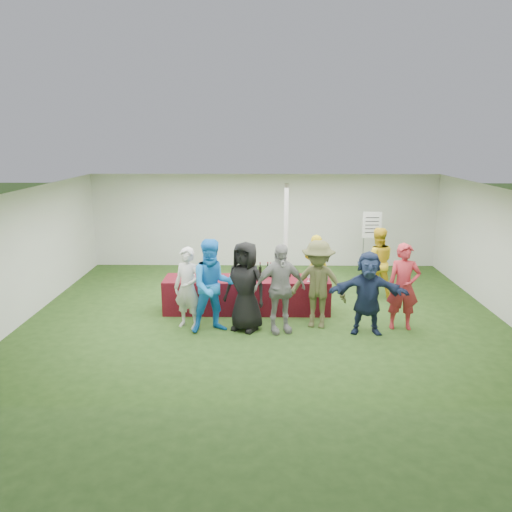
{
  "coord_description": "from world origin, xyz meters",
  "views": [
    {
      "loc": [
        -0.05,
        -10.37,
        3.79
      ],
      "look_at": [
        -0.19,
        0.05,
        1.25
      ],
      "focal_mm": 35.0,
      "sensor_mm": 36.0,
      "label": 1
    }
  ],
  "objects_px": {
    "customer_0": "(188,288)",
    "customer_5": "(368,293)",
    "customer_2": "(245,286)",
    "serving_table": "(247,295)",
    "staff_back": "(377,262)",
    "customer_3": "(280,288)",
    "dump_bucket": "(323,277)",
    "customer_1": "(213,286)",
    "customer_6": "(403,287)",
    "customer_4": "(318,284)",
    "wine_list_sign": "(372,230)",
    "staff_pourer": "(315,267)"
  },
  "relations": [
    {
      "from": "wine_list_sign",
      "to": "customer_3",
      "type": "distance_m",
      "value": 4.69
    },
    {
      "from": "customer_4",
      "to": "customer_6",
      "type": "bearing_deg",
      "value": 12.41
    },
    {
      "from": "customer_2",
      "to": "customer_0",
      "type": "bearing_deg",
      "value": -158.4
    },
    {
      "from": "wine_list_sign",
      "to": "serving_table",
      "type": "bearing_deg",
      "value": -140.15
    },
    {
      "from": "serving_table",
      "to": "customer_2",
      "type": "bearing_deg",
      "value": -89.72
    },
    {
      "from": "customer_0",
      "to": "customer_2",
      "type": "distance_m",
      "value": 1.16
    },
    {
      "from": "customer_1",
      "to": "customer_2",
      "type": "height_order",
      "value": "customer_1"
    },
    {
      "from": "wine_list_sign",
      "to": "customer_4",
      "type": "xyz_separation_m",
      "value": [
        -1.81,
        -3.61,
        -0.42
      ]
    },
    {
      "from": "customer_2",
      "to": "serving_table",
      "type": "bearing_deg",
      "value": 116.82
    },
    {
      "from": "customer_5",
      "to": "customer_1",
      "type": "bearing_deg",
      "value": -176.39
    },
    {
      "from": "customer_2",
      "to": "customer_1",
      "type": "bearing_deg",
      "value": -144.69
    },
    {
      "from": "wine_list_sign",
      "to": "staff_back",
      "type": "xyz_separation_m",
      "value": [
        -0.2,
        -1.62,
        -0.48
      ]
    },
    {
      "from": "customer_0",
      "to": "customer_5",
      "type": "xyz_separation_m",
      "value": [
        3.52,
        -0.25,
        -0.01
      ]
    },
    {
      "from": "customer_4",
      "to": "customer_6",
      "type": "height_order",
      "value": "customer_4"
    },
    {
      "from": "staff_pourer",
      "to": "customer_5",
      "type": "relative_size",
      "value": 0.94
    },
    {
      "from": "customer_4",
      "to": "customer_6",
      "type": "relative_size",
      "value": 1.02
    },
    {
      "from": "dump_bucket",
      "to": "customer_1",
      "type": "distance_m",
      "value": 2.43
    },
    {
      "from": "dump_bucket",
      "to": "customer_1",
      "type": "height_order",
      "value": "customer_1"
    },
    {
      "from": "dump_bucket",
      "to": "wine_list_sign",
      "type": "xyz_separation_m",
      "value": [
        1.63,
        2.94,
        0.48
      ]
    },
    {
      "from": "staff_back",
      "to": "customer_2",
      "type": "bearing_deg",
      "value": 38.6
    },
    {
      "from": "customer_5",
      "to": "customer_6",
      "type": "height_order",
      "value": "customer_6"
    },
    {
      "from": "customer_5",
      "to": "staff_back",
      "type": "bearing_deg",
      "value": 78.13
    },
    {
      "from": "customer_2",
      "to": "customer_6",
      "type": "bearing_deg",
      "value": 28.44
    },
    {
      "from": "wine_list_sign",
      "to": "customer_0",
      "type": "relative_size",
      "value": 1.09
    },
    {
      "from": "dump_bucket",
      "to": "customer_2",
      "type": "relative_size",
      "value": 0.13
    },
    {
      "from": "staff_back",
      "to": "customer_3",
      "type": "height_order",
      "value": "customer_3"
    },
    {
      "from": "staff_back",
      "to": "customer_0",
      "type": "bearing_deg",
      "value": 29.46
    },
    {
      "from": "dump_bucket",
      "to": "customer_3",
      "type": "distance_m",
      "value": 1.34
    },
    {
      "from": "dump_bucket",
      "to": "customer_4",
      "type": "bearing_deg",
      "value": -104.79
    },
    {
      "from": "customer_6",
      "to": "customer_0",
      "type": "bearing_deg",
      "value": -175.21
    },
    {
      "from": "customer_2",
      "to": "customer_3",
      "type": "height_order",
      "value": "customer_2"
    },
    {
      "from": "dump_bucket",
      "to": "staff_back",
      "type": "height_order",
      "value": "staff_back"
    },
    {
      "from": "customer_2",
      "to": "customer_4",
      "type": "height_order",
      "value": "customer_2"
    },
    {
      "from": "dump_bucket",
      "to": "customer_0",
      "type": "relative_size",
      "value": 0.14
    },
    {
      "from": "staff_pourer",
      "to": "customer_4",
      "type": "distance_m",
      "value": 1.82
    },
    {
      "from": "customer_0",
      "to": "customer_5",
      "type": "relative_size",
      "value": 1.01
    },
    {
      "from": "customer_1",
      "to": "dump_bucket",
      "type": "bearing_deg",
      "value": 5.15
    },
    {
      "from": "customer_0",
      "to": "customer_3",
      "type": "bearing_deg",
      "value": 16.28
    },
    {
      "from": "serving_table",
      "to": "customer_2",
      "type": "xyz_separation_m",
      "value": [
        0.01,
        -1.06,
        0.52
      ]
    },
    {
      "from": "customer_0",
      "to": "customer_4",
      "type": "distance_m",
      "value": 2.59
    },
    {
      "from": "dump_bucket",
      "to": "wine_list_sign",
      "type": "relative_size",
      "value": 0.13
    },
    {
      "from": "wine_list_sign",
      "to": "customer_2",
      "type": "xyz_separation_m",
      "value": [
        -3.25,
        -3.78,
        -0.42
      ]
    },
    {
      "from": "customer_3",
      "to": "staff_back",
      "type": "bearing_deg",
      "value": 27.07
    },
    {
      "from": "customer_6",
      "to": "dump_bucket",
      "type": "bearing_deg",
      "value": 158.6
    },
    {
      "from": "dump_bucket",
      "to": "customer_6",
      "type": "distance_m",
      "value": 1.68
    },
    {
      "from": "serving_table",
      "to": "staff_back",
      "type": "xyz_separation_m",
      "value": [
        3.06,
        1.09,
        0.46
      ]
    },
    {
      "from": "serving_table",
      "to": "staff_pourer",
      "type": "distance_m",
      "value": 1.87
    },
    {
      "from": "serving_table",
      "to": "customer_5",
      "type": "distance_m",
      "value": 2.71
    },
    {
      "from": "customer_6",
      "to": "customer_5",
      "type": "bearing_deg",
      "value": -156.7
    },
    {
      "from": "staff_back",
      "to": "customer_5",
      "type": "bearing_deg",
      "value": 76.87
    }
  ]
}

